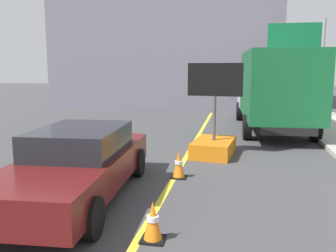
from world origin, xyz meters
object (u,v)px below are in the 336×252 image
(traffic_cone_mid_lane, at_px, (153,221))
(traffic_cone_far_lane, at_px, (179,165))
(arrow_board_trailer, at_px, (214,139))
(pickup_car, at_px, (78,163))
(highway_guide_sign, at_px, (306,51))
(box_truck, at_px, (274,88))

(traffic_cone_mid_lane, xyz_separation_m, traffic_cone_far_lane, (-0.12, 3.19, 0.02))
(arrow_board_trailer, xyz_separation_m, pickup_car, (-2.41, -4.10, 0.22))
(highway_guide_sign, bearing_deg, arrow_board_trailer, -113.95)
(traffic_cone_far_lane, bearing_deg, pickup_car, -136.59)
(traffic_cone_mid_lane, bearing_deg, box_truck, 75.73)
(box_truck, distance_m, highway_guide_sign, 4.93)
(box_truck, distance_m, traffic_cone_far_lane, 7.88)
(pickup_car, xyz_separation_m, traffic_cone_far_lane, (1.76, 1.66, -0.38))
(arrow_board_trailer, bearing_deg, traffic_cone_far_lane, -105.06)
(pickup_car, bearing_deg, traffic_cone_far_lane, 43.41)
(highway_guide_sign, height_order, traffic_cone_far_lane, highway_guide_sign)
(arrow_board_trailer, relative_size, traffic_cone_far_lane, 4.18)
(arrow_board_trailer, xyz_separation_m, traffic_cone_mid_lane, (-0.54, -5.63, -0.18))
(arrow_board_trailer, bearing_deg, traffic_cone_mid_lane, -95.50)
(box_truck, bearing_deg, traffic_cone_mid_lane, -104.27)
(arrow_board_trailer, relative_size, traffic_cone_mid_lane, 4.42)
(pickup_car, distance_m, traffic_cone_far_lane, 2.45)
(traffic_cone_mid_lane, bearing_deg, highway_guide_sign, 72.75)
(pickup_car, bearing_deg, highway_guide_sign, 63.93)
(pickup_car, height_order, highway_guide_sign, highway_guide_sign)
(highway_guide_sign, bearing_deg, traffic_cone_far_lane, -112.14)
(highway_guide_sign, bearing_deg, traffic_cone_mid_lane, -107.25)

